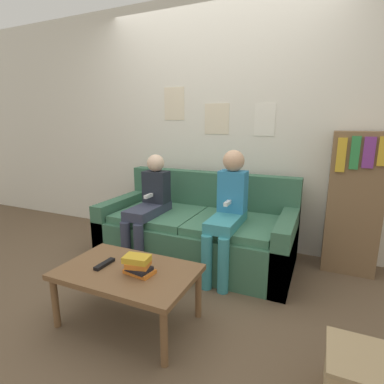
% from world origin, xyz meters
% --- Properties ---
extents(ground_plane, '(10.00, 10.00, 0.00)m').
position_xyz_m(ground_plane, '(0.00, 0.00, 0.00)').
color(ground_plane, brown).
extents(wall_back, '(8.00, 0.06, 2.60)m').
position_xyz_m(wall_back, '(-0.00, 1.10, 1.30)').
color(wall_back, silver).
rests_on(wall_back, ground_plane).
extents(couch, '(1.84, 0.89, 0.82)m').
position_xyz_m(couch, '(0.00, 0.57, 0.27)').
color(couch, '#38664C').
rests_on(couch, ground_plane).
extents(coffee_table, '(0.90, 0.56, 0.38)m').
position_xyz_m(coffee_table, '(-0.03, -0.55, 0.34)').
color(coffee_table, brown).
rests_on(coffee_table, ground_plane).
extents(person_left, '(0.24, 0.60, 1.02)m').
position_xyz_m(person_left, '(-0.42, 0.35, 0.57)').
color(person_left, '#33384C').
rests_on(person_left, ground_plane).
extents(person_right, '(0.24, 0.60, 1.10)m').
position_xyz_m(person_right, '(0.37, 0.37, 0.62)').
color(person_right, teal).
rests_on(person_right, ground_plane).
extents(tv_remote, '(0.04, 0.17, 0.02)m').
position_xyz_m(tv_remote, '(-0.20, -0.57, 0.40)').
color(tv_remote, black).
rests_on(tv_remote, coffee_table).
extents(book_stack, '(0.20, 0.15, 0.12)m').
position_xyz_m(book_stack, '(0.07, -0.56, 0.44)').
color(book_stack, orange).
rests_on(book_stack, coffee_table).
extents(bookshelf, '(0.43, 0.31, 1.26)m').
position_xyz_m(bookshelf, '(1.36, 0.91, 0.63)').
color(bookshelf, brown).
rests_on(bookshelf, ground_plane).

